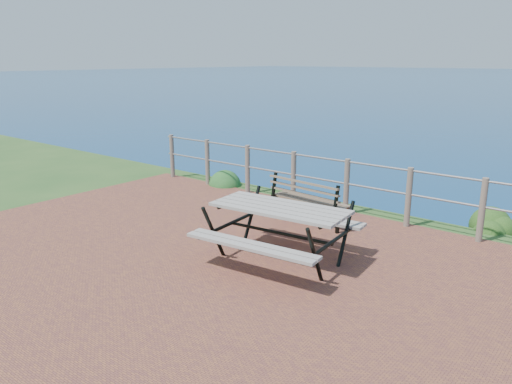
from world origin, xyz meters
The scene contains 6 objects.
ground centered at (0.00, 0.00, 0.00)m, with size 10.00×7.00×0.12m, color brown.
safety_railing centered at (0.00, 3.35, 0.57)m, with size 9.40×0.10×1.00m.
picnic_table centered at (0.36, 0.84, 0.50)m, with size 1.92×1.60×0.78m.
park_bench centered at (-0.22, 2.51, 0.53)m, with size 1.44×0.48×0.80m.
shrub_lip_west centered at (-3.20, 3.76, 0.00)m, with size 0.79×0.79×0.54m, color #215A25.
shrub_lip_east centered at (2.35, 4.24, 0.00)m, with size 0.71×0.71×0.43m, color #1E4715.
Camera 1 is at (4.14, -4.39, 2.73)m, focal length 35.00 mm.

